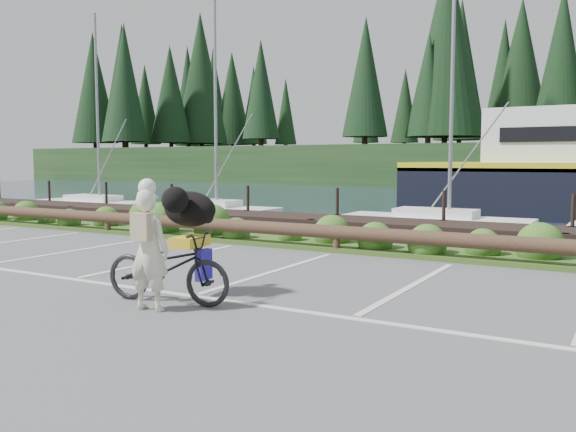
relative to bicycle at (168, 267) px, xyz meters
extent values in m
plane|color=#535355|center=(0.04, 0.90, -0.52)|extent=(72.00, 72.00, 0.00)
plane|color=#172437|center=(0.04, 48.90, -1.72)|extent=(160.00, 160.00, 0.00)
cube|color=#3D5B21|center=(0.04, 6.20, -0.47)|extent=(34.00, 1.60, 0.10)
imported|color=black|center=(0.00, 0.00, 0.00)|extent=(2.04, 0.97, 1.03)
imported|color=beige|center=(0.07, -0.45, 0.31)|extent=(0.65, 0.48, 1.65)
ellipsoid|color=black|center=(-0.09, 0.62, 0.78)|extent=(0.58, 0.98, 0.53)
camera|label=1|loc=(5.74, -6.54, 1.51)|focal=38.00mm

